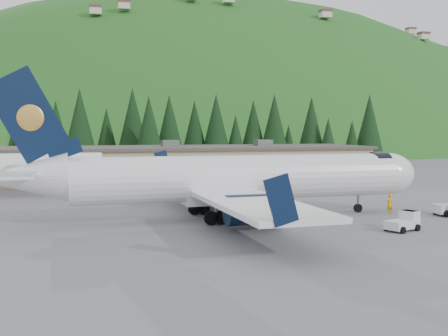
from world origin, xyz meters
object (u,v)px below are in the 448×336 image
terminal_building (137,163)px  ramp_worker (390,204)px  airliner (229,180)px  baggage_tug_a (404,222)px

terminal_building → ramp_worker: (18.92, -39.20, -1.70)m
airliner → ramp_worker: size_ratio=20.78×
terminal_building → ramp_worker: size_ratio=38.50×
baggage_tug_a → terminal_building: bearing=85.7°
ramp_worker → baggage_tug_a: bearing=55.1°
airliner → terminal_building: (-3.89, 38.04, -0.77)m
baggage_tug_a → ramp_worker: ramp_worker is taller
airliner → baggage_tug_a: size_ratio=12.27×
terminal_building → ramp_worker: bearing=-64.2°
airliner → terminal_building: size_ratio=0.54×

